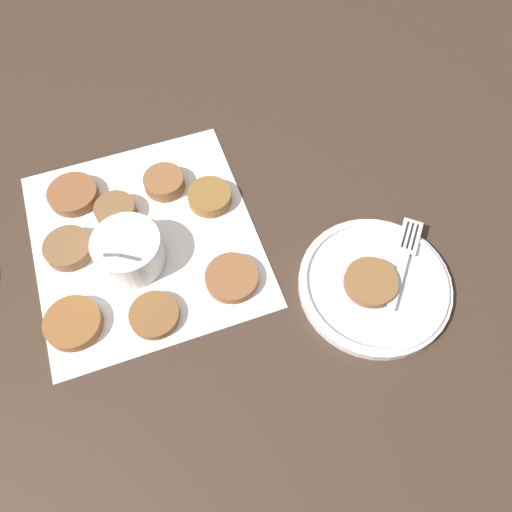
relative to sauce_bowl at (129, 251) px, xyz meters
The scene contains 14 objects.
ground_plane 0.03m from the sauce_bowl, 29.28° to the right, with size 4.00×4.00×0.00m, color #38281E.
napkin 0.05m from the sauce_bowl, 35.36° to the right, with size 0.38×0.35×0.00m.
sauce_bowl is the anchor object (origin of this frame).
fritter_0 0.14m from the sauce_bowl, 30.56° to the right, with size 0.06×0.06×0.02m.
fritter_1 0.15m from the sauce_bowl, 118.45° to the right, with size 0.08×0.08×0.01m.
fritter_2 0.15m from the sauce_bowl, 61.35° to the right, with size 0.07×0.07×0.02m.
fritter_3 0.15m from the sauce_bowl, 27.93° to the left, with size 0.08×0.08×0.02m.
fritter_4 0.10m from the sauce_bowl, 66.64° to the left, with size 0.07×0.07×0.02m.
fritter_5 0.09m from the sauce_bowl, ahead, with size 0.06×0.06×0.02m.
fritter_6 0.12m from the sauce_bowl, 131.86° to the left, with size 0.08×0.08×0.02m.
fritter_7 0.10m from the sauce_bowl, behind, with size 0.07×0.07×0.01m.
serving_plate 0.35m from the sauce_bowl, 112.57° to the right, with size 0.22×0.22×0.02m.
fritter_on_plate 0.34m from the sauce_bowl, 113.55° to the right, with size 0.07×0.07×0.01m.
fork 0.40m from the sauce_bowl, 105.43° to the right, with size 0.14×0.11×0.00m.
Camera 1 is at (-0.40, -0.07, 0.65)m, focal length 35.00 mm.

